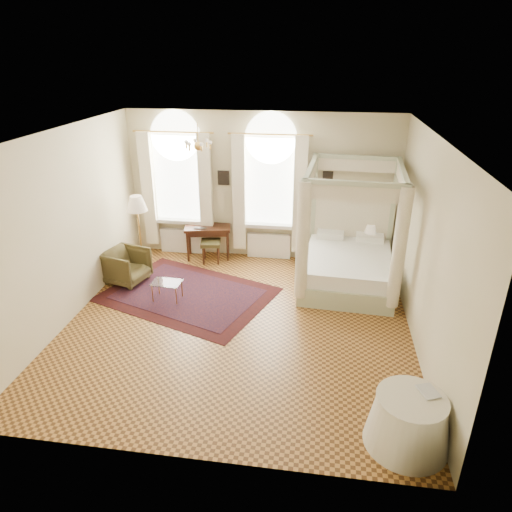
{
  "coord_description": "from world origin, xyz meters",
  "views": [
    {
      "loc": [
        1.33,
        -6.8,
        4.44
      ],
      "look_at": [
        0.26,
        0.4,
        1.15
      ],
      "focal_mm": 32.0,
      "sensor_mm": 36.0,
      "label": 1
    }
  ],
  "objects": [
    {
      "name": "coffee_table",
      "position": [
        -1.51,
        0.64,
        0.34
      ],
      "size": [
        0.58,
        0.42,
        0.38
      ],
      "color": "silver",
      "rests_on": "ground"
    },
    {
      "name": "chandelier",
      "position": [
        -0.9,
        1.2,
        2.91
      ],
      "size": [
        0.51,
        0.45,
        0.5
      ],
      "color": "#BD8E3F",
      "rests_on": "room_walls"
    },
    {
      "name": "nightstand",
      "position": [
        2.5,
        2.7,
        0.28
      ],
      "size": [
        0.45,
        0.42,
        0.55
      ],
      "primitive_type": "cube",
      "rotation": [
        0.0,
        0.0,
        -0.19
      ],
      "color": "#391C0F",
      "rests_on": "ground"
    },
    {
      "name": "wall_pictures",
      "position": [
        0.09,
        2.97,
        1.89
      ],
      "size": [
        2.54,
        0.03,
        0.39
      ],
      "color": "black",
      "rests_on": "room_walls"
    },
    {
      "name": "stool",
      "position": [
        -1.08,
        2.48,
        0.42
      ],
      "size": [
        0.51,
        0.51,
        0.5
      ],
      "color": "#4A441F",
      "rests_on": "ground"
    },
    {
      "name": "room_walls",
      "position": [
        0.0,
        0.0,
        1.98
      ],
      "size": [
        6.0,
        6.0,
        6.0
      ],
      "color": "beige",
      "rests_on": "ground"
    },
    {
      "name": "laptop",
      "position": [
        -1.33,
        2.58,
        0.79
      ],
      "size": [
        0.3,
        0.2,
        0.02
      ],
      "primitive_type": "imported",
      "rotation": [
        0.0,
        0.0,
        3.09
      ],
      "color": "black",
      "rests_on": "writing_desk"
    },
    {
      "name": "writing_desk",
      "position": [
        -1.2,
        2.7,
        0.66
      ],
      "size": [
        1.11,
        0.72,
        0.77
      ],
      "color": "#391C0F",
      "rests_on": "ground"
    },
    {
      "name": "side_table",
      "position": [
        2.54,
        -2.37,
        0.34
      ],
      "size": [
        1.03,
        1.03,
        0.7
      ],
      "color": "white",
      "rests_on": "ground"
    },
    {
      "name": "window_left",
      "position": [
        -1.9,
        2.87,
        1.49
      ],
      "size": [
        1.62,
        0.27,
        3.29
      ],
      "color": "silver",
      "rests_on": "room_walls"
    },
    {
      "name": "floor_lamp",
      "position": [
        -2.47,
        1.83,
        1.45
      ],
      "size": [
        0.44,
        0.44,
        1.7
      ],
      "color": "#BD8E3F",
      "rests_on": "ground"
    },
    {
      "name": "window_right",
      "position": [
        0.2,
        2.87,
        1.49
      ],
      "size": [
        1.62,
        0.27,
        3.29
      ],
      "color": "silver",
      "rests_on": "room_walls"
    },
    {
      "name": "armchair",
      "position": [
        -2.58,
        1.25,
        0.36
      ],
      "size": [
        0.96,
        0.94,
        0.72
      ],
      "primitive_type": "imported",
      "rotation": [
        0.0,
        0.0,
        1.31
      ],
      "color": "#43391C",
      "rests_on": "ground"
    },
    {
      "name": "book",
      "position": [
        2.65,
        -2.28,
        0.71
      ],
      "size": [
        0.28,
        0.32,
        0.03
      ],
      "primitive_type": "imported",
      "rotation": [
        0.0,
        0.0,
        0.36
      ],
      "color": "black",
      "rests_on": "side_table"
    },
    {
      "name": "nightstand_lamp",
      "position": [
        2.44,
        2.75,
        0.84
      ],
      "size": [
        0.29,
        0.29,
        0.43
      ],
      "color": "#BD8E3F",
      "rests_on": "nightstand"
    },
    {
      "name": "canopy_bed",
      "position": [
        1.95,
        1.76,
        0.56
      ],
      "size": [
        2.01,
        2.41,
        2.47
      ],
      "color": "#B0B895",
      "rests_on": "ground"
    },
    {
      "name": "oriental_rug",
      "position": [
        -1.18,
        0.88,
        0.01
      ],
      "size": [
        3.74,
        3.21,
        0.01
      ],
      "color": "#3E100E",
      "rests_on": "ground"
    },
    {
      "name": "ground",
      "position": [
        0.0,
        0.0,
        0.0
      ],
      "size": [
        6.0,
        6.0,
        0.0
      ],
      "primitive_type": "plane",
      "color": "#AF7532",
      "rests_on": "ground"
    }
  ]
}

